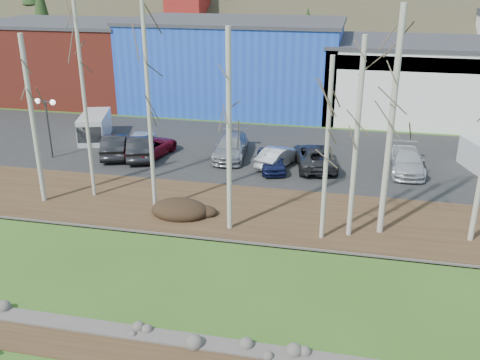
% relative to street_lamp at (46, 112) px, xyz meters
% --- Properties ---
extents(dirt_strip, '(80.00, 1.80, 0.03)m').
position_rel_street_lamp_xyz_m(dirt_strip, '(15.27, -18.25, -3.48)').
color(dirt_strip, '#382616').
rests_on(dirt_strip, ground).
extents(near_bank_rocks, '(80.00, 0.80, 0.50)m').
position_rel_street_lamp_xyz_m(near_bank_rocks, '(15.27, -17.25, -3.49)').
color(near_bank_rocks, '#47423D').
rests_on(near_bank_rocks, ground).
extents(river, '(80.00, 8.00, 0.90)m').
position_rel_street_lamp_xyz_m(river, '(15.27, -13.15, -3.49)').
color(river, black).
rests_on(river, ground).
extents(far_bank_rocks, '(80.00, 0.80, 0.46)m').
position_rel_street_lamp_xyz_m(far_bank_rocks, '(15.27, -9.05, -3.49)').
color(far_bank_rocks, '#47423D').
rests_on(far_bank_rocks, ground).
extents(far_bank, '(80.00, 7.00, 0.15)m').
position_rel_street_lamp_xyz_m(far_bank, '(15.27, -5.85, -3.42)').
color(far_bank, '#382616').
rests_on(far_bank, ground).
extents(parking_lot, '(80.00, 14.00, 0.14)m').
position_rel_street_lamp_xyz_m(parking_lot, '(15.27, 4.65, -3.42)').
color(parking_lot, black).
rests_on(parking_lot, ground).
extents(building_brick, '(16.32, 12.24, 7.80)m').
position_rel_street_lamp_xyz_m(building_brick, '(-8.73, 18.65, 0.41)').
color(building_brick, maroon).
rests_on(building_brick, ground).
extents(building_blue, '(20.40, 12.24, 8.30)m').
position_rel_street_lamp_xyz_m(building_blue, '(9.27, 18.65, 0.66)').
color(building_blue, '#1B40B1').
rests_on(building_blue, ground).
extents(building_white, '(18.36, 12.24, 6.80)m').
position_rel_street_lamp_xyz_m(building_white, '(27.27, 18.64, -0.08)').
color(building_white, silver).
rests_on(building_white, ground).
extents(dirt_mound, '(3.19, 2.25, 0.63)m').
position_rel_street_lamp_xyz_m(dirt_mound, '(11.96, -7.16, -3.03)').
color(dirt_mound, black).
rests_on(dirt_mound, far_bank).
extents(birch_0, '(0.27, 0.27, 9.50)m').
position_rel_street_lamp_xyz_m(birch_0, '(3.60, -7.01, 1.41)').
color(birch_0, beige).
rests_on(birch_0, far_bank).
extents(birch_1, '(0.21, 0.21, 11.77)m').
position_rel_street_lamp_xyz_m(birch_1, '(6.10, -5.64, 2.54)').
color(birch_1, beige).
rests_on(birch_1, far_bank).
extents(birch_2, '(0.23, 0.23, 11.62)m').
position_rel_street_lamp_xyz_m(birch_2, '(10.37, -6.75, 2.47)').
color(birch_2, beige).
rests_on(birch_2, far_bank).
extents(birch_3, '(0.26, 0.26, 10.22)m').
position_rel_street_lamp_xyz_m(birch_3, '(15.03, -8.14, 1.77)').
color(birch_3, beige).
rests_on(birch_3, far_bank).
extents(birch_4, '(0.22, 0.22, 9.07)m').
position_rel_street_lamp_xyz_m(birch_4, '(19.80, -8.20, 1.19)').
color(birch_4, beige).
rests_on(birch_4, far_bank).
extents(birch_5, '(0.30, 0.30, 11.26)m').
position_rel_street_lamp_xyz_m(birch_5, '(22.70, -6.92, 2.29)').
color(birch_5, beige).
rests_on(birch_5, far_bank).
extents(birch_6, '(0.25, 0.25, 9.92)m').
position_rel_street_lamp_xyz_m(birch_6, '(21.13, -7.59, 1.62)').
color(birch_6, beige).
rests_on(birch_6, far_bank).
extents(street_lamp, '(1.62, 0.50, 4.26)m').
position_rel_street_lamp_xyz_m(street_lamp, '(0.00, 0.00, 0.00)').
color(street_lamp, '#262628').
rests_on(street_lamp, parking_lot).
extents(car_0, '(2.74, 4.76, 1.52)m').
position_rel_street_lamp_xyz_m(car_0, '(5.65, 2.93, -2.59)').
color(car_0, silver).
rests_on(car_0, parking_lot).
extents(car_1, '(3.18, 5.12, 1.59)m').
position_rel_street_lamp_xyz_m(car_1, '(4.26, 1.41, -2.56)').
color(car_1, black).
rests_on(car_1, parking_lot).
extents(car_2, '(3.17, 5.32, 1.39)m').
position_rel_street_lamp_xyz_m(car_2, '(6.76, 1.83, -2.66)').
color(car_2, maroon).
rests_on(car_2, parking_lot).
extents(car_3, '(2.60, 5.48, 1.54)m').
position_rel_street_lamp_xyz_m(car_3, '(12.51, 2.85, -2.58)').
color(car_3, gray).
rests_on(car_3, parking_lot).
extents(car_4, '(2.74, 4.23, 1.34)m').
position_rel_street_lamp_xyz_m(car_4, '(15.73, 0.91, -2.68)').
color(car_4, '#151C47').
rests_on(car_4, parking_lot).
extents(car_5, '(2.76, 4.37, 1.36)m').
position_rel_street_lamp_xyz_m(car_5, '(16.08, 1.71, -2.67)').
color(car_5, silver).
rests_on(car_5, parking_lot).
extents(car_6, '(3.64, 5.83, 1.50)m').
position_rel_street_lamp_xyz_m(car_6, '(18.54, 2.11, -2.60)').
color(car_6, '#2B2B2E').
rests_on(car_6, parking_lot).
extents(car_7, '(2.24, 5.23, 1.50)m').
position_rel_street_lamp_xyz_m(car_7, '(24.59, 2.54, -2.60)').
color(car_7, '#BBBBBD').
rests_on(car_7, parking_lot).
extents(car_8, '(3.18, 5.12, 1.59)m').
position_rel_street_lamp_xyz_m(car_8, '(6.19, 1.41, -2.56)').
color(car_8, black).
rests_on(car_8, parking_lot).
extents(van_grey, '(3.19, 4.99, 2.03)m').
position_rel_street_lamp_xyz_m(van_grey, '(1.05, 4.60, -2.34)').
color(van_grey, silver).
rests_on(van_grey, parking_lot).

